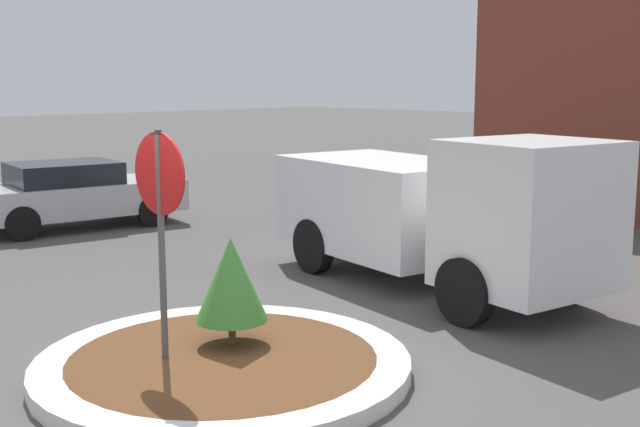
{
  "coord_description": "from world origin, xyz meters",
  "views": [
    {
      "loc": [
        6.36,
        -5.01,
        3.04
      ],
      "look_at": [
        -0.51,
        1.97,
        1.4
      ],
      "focal_mm": 45.0,
      "sensor_mm": 36.0,
      "label": 1
    }
  ],
  "objects": [
    {
      "name": "ground_plane",
      "position": [
        0.0,
        0.0,
        0.0
      ],
      "size": [
        120.0,
        120.0,
        0.0
      ],
      "primitive_type": "plane",
      "color": "#514F4C"
    },
    {
      "name": "traffic_island",
      "position": [
        0.0,
        0.0,
        0.09
      ],
      "size": [
        3.94,
        3.94,
        0.18
      ],
      "color": "silver",
      "rests_on": "ground_plane"
    },
    {
      "name": "stop_sign",
      "position": [
        -0.4,
        -0.45,
        1.8
      ],
      "size": [
        0.84,
        0.07,
        2.55
      ],
      "color": "#4C4C51",
      "rests_on": "ground_plane"
    },
    {
      "name": "island_shrub",
      "position": [
        -0.25,
        0.33,
        0.9
      ],
      "size": [
        0.79,
        0.79,
        1.19
      ],
      "color": "brown",
      "rests_on": "traffic_island"
    },
    {
      "name": "utility_truck",
      "position": [
        -0.53,
        4.37,
        1.17
      ],
      "size": [
        5.73,
        2.98,
        2.29
      ],
      "rotation": [
        0.0,
        0.0,
        -0.19
      ],
      "color": "white",
      "rests_on": "ground_plane"
    },
    {
      "name": "parked_sedan_silver",
      "position": [
        -8.82,
        3.11,
        0.71
      ],
      "size": [
        2.51,
        4.54,
        1.37
      ],
      "rotation": [
        0.0,
        0.0,
        1.4
      ],
      "color": "#B7B7BC",
      "rests_on": "ground_plane"
    }
  ]
}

